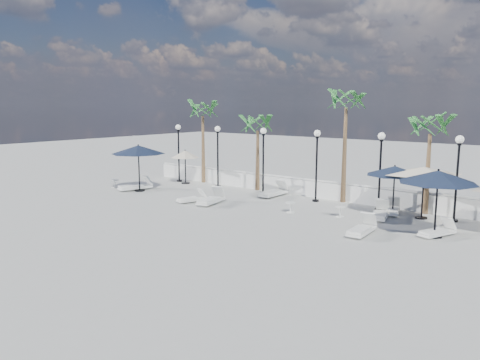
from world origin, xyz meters
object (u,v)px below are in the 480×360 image
Objects in this scene: lounger_2 at (211,199)px; lounger_5 at (437,231)px; lounger_1 at (192,198)px; parasol_navy_left at (138,150)px; lounger_6 at (380,213)px; parasol_navy_mid at (395,171)px; lounger_0 at (135,186)px; lounger_4 at (362,229)px; lounger_3 at (274,192)px; parasol_cream_sq_a at (424,167)px; parasol_cream_small at (185,155)px; parasol_navy_right at (438,177)px; lounger_7 at (393,209)px.

lounger_2 reaches higher than lounger_5.
lounger_1 is 5.29m from parasol_navy_left.
lounger_6 is 0.76× the size of parasol_navy_mid.
lounger_0 is 1.13× the size of lounger_4.
parasol_navy_left is (-7.27, -3.67, 2.23)m from lounger_3.
lounger_2 is at bearing -156.42° from parasol_navy_mid.
parasol_cream_sq_a is at bearing 9.65° from lounger_2.
lounger_2 is 8.65m from lounger_4.
lounger_2 is 6.30m from parasol_navy_left.
lounger_1 is (5.17, -0.38, -0.06)m from lounger_0.
parasol_cream_small reaches higher than lounger_0.
lounger_5 is at bearing 56.63° from parasol_navy_right.
lounger_3 is at bearing 163.96° from parasol_navy_right.
lounger_0 is 14.94m from lounger_4.
lounger_6 is 13.96m from parasol_cream_small.
parasol_navy_mid is at bearing 158.59° from lounger_5.
lounger_0 is 1.06× the size of lounger_3.
parasol_cream_sq_a is (10.74, 4.01, 2.16)m from lounger_1.
lounger_2 is at bearing 30.54° from lounger_1.
lounger_1 is at bearing -176.55° from lounger_2.
lounger_4 is at bearing 14.23° from lounger_1.
parasol_navy_mid is at bearing 67.98° from lounger_6.
lounger_3 is 0.78× the size of parasol_navy_mid.
parasol_navy_left reaches higher than lounger_2.
parasol_navy_right is 3.06m from parasol_cream_sq_a.
parasol_cream_small is at bearing 135.29° from lounger_2.
lounger_2 is at bearing -0.64° from parasol_navy_left.
lounger_1 is 12.27m from lounger_5.
lounger_0 is 1.08× the size of lounger_6.
lounger_2 is at bearing -109.52° from lounger_3.
lounger_7 is at bearing 12.81° from lounger_2.
lounger_4 is at bearing -85.37° from parasol_navy_mid.
parasol_navy_right reaches higher than lounger_3.
parasol_cream_sq_a reaches higher than lounger_2.
lounger_7 is 0.36× the size of parasol_cream_sq_a.
lounger_7 reaches higher than lounger_1.
lounger_7 is 1.87m from parasol_navy_mid.
lounger_0 is 0.82× the size of parasol_navy_mid.
parasol_navy_left is at bearing -165.93° from parasol_navy_mid.
lounger_5 is 0.56× the size of parasol_navy_left.
lounger_1 is 6.28m from parasol_cream_small.
parasol_cream_small reaches higher than lounger_4.
parasol_cream_sq_a is (8.22, -0.02, 2.11)m from lounger_3.
lounger_3 is at bearing 39.90° from lounger_0.
lounger_7 is 14.79m from parasol_navy_left.
parasol_cream_sq_a is (1.31, 0.09, 0.28)m from parasol_navy_mid.
lounger_1 is 0.33× the size of parasol_cream_sq_a.
lounger_0 is 0.98× the size of parasol_cream_small.
lounger_3 reaches higher than lounger_6.
lounger_5 is (2.43, 1.63, -0.02)m from lounger_4.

